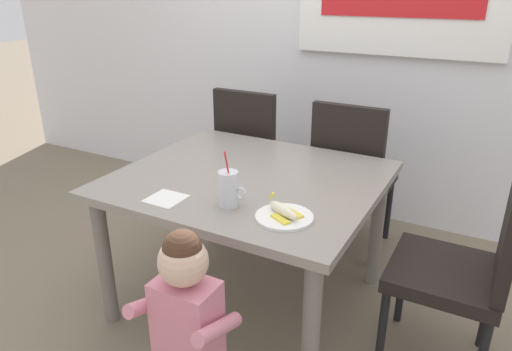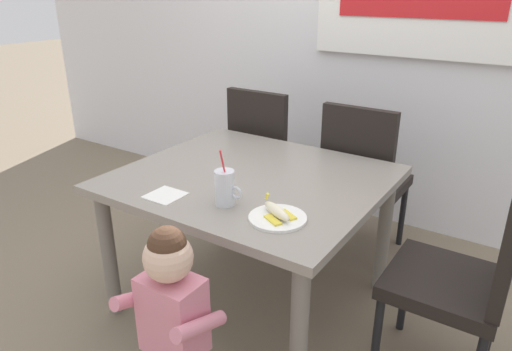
{
  "view_description": "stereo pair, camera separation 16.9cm",
  "coord_description": "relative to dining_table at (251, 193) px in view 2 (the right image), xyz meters",
  "views": [
    {
      "loc": [
        1.02,
        -1.81,
        1.57
      ],
      "look_at": [
        0.1,
        -0.11,
        0.77
      ],
      "focal_mm": 32.89,
      "sensor_mm": 36.0,
      "label": 1
    },
    {
      "loc": [
        1.16,
        -1.72,
        1.57
      ],
      "look_at": [
        0.1,
        -0.11,
        0.77
      ],
      "focal_mm": 32.89,
      "sensor_mm": 36.0,
      "label": 2
    }
  ],
  "objects": [
    {
      "name": "paper_napkin",
      "position": [
        -0.18,
        -0.4,
        0.09
      ],
      "size": [
        0.15,
        0.15,
        0.0
      ],
      "primitive_type": "cube",
      "rotation": [
        0.0,
        0.0,
        0.0
      ],
      "color": "white",
      "rests_on": "dining_table"
    },
    {
      "name": "dining_chair_left",
      "position": [
        -0.39,
        0.76,
        -0.08
      ],
      "size": [
        0.44,
        0.44,
        0.96
      ],
      "rotation": [
        0.0,
        0.0,
        3.14
      ],
      "color": "black",
      "rests_on": "ground"
    },
    {
      "name": "snack_plate",
      "position": [
        0.34,
        -0.32,
        0.1
      ],
      "size": [
        0.23,
        0.23,
        0.01
      ],
      "primitive_type": "cylinder",
      "color": "white",
      "rests_on": "dining_table"
    },
    {
      "name": "ground_plane",
      "position": [
        0.0,
        0.0,
        -0.62
      ],
      "size": [
        24.0,
        24.0,
        0.0
      ],
      "primitive_type": "plane",
      "color": "#7A6B56"
    },
    {
      "name": "dining_chair_right",
      "position": [
        0.29,
        0.73,
        -0.08
      ],
      "size": [
        0.44,
        0.45,
        0.96
      ],
      "rotation": [
        0.0,
        0.0,
        3.14
      ],
      "color": "black",
      "rests_on": "ground"
    },
    {
      "name": "dining_table",
      "position": [
        0.0,
        0.0,
        0.0
      ],
      "size": [
        1.22,
        1.1,
        0.71
      ],
      "color": "gray",
      "rests_on": "ground"
    },
    {
      "name": "back_wall",
      "position": [
        0.0,
        1.35,
        0.83
      ],
      "size": [
        6.4,
        0.17,
        2.9
      ],
      "color": "silver",
      "rests_on": "ground"
    },
    {
      "name": "toddler_standing",
      "position": [
        0.18,
        -0.77,
        -0.1
      ],
      "size": [
        0.33,
        0.24,
        0.84
      ],
      "color": "#3F4760",
      "rests_on": "ground"
    },
    {
      "name": "peeled_banana",
      "position": [
        0.33,
        -0.31,
        0.12
      ],
      "size": [
        0.17,
        0.14,
        0.07
      ],
      "rotation": [
        0.0,
        0.0,
        -0.48
      ],
      "color": "#F4EAC6",
      "rests_on": "snack_plate"
    },
    {
      "name": "milk_cup",
      "position": [
        0.09,
        -0.32,
        0.16
      ],
      "size": [
        0.13,
        0.08,
        0.25
      ],
      "color": "silver",
      "rests_on": "dining_table"
    },
    {
      "name": "dining_chair_far",
      "position": [
        1.01,
        0.02,
        -0.08
      ],
      "size": [
        0.44,
        0.44,
        0.96
      ],
      "rotation": [
        0.0,
        0.0,
        -1.57
      ],
      "color": "black",
      "rests_on": "ground"
    }
  ]
}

